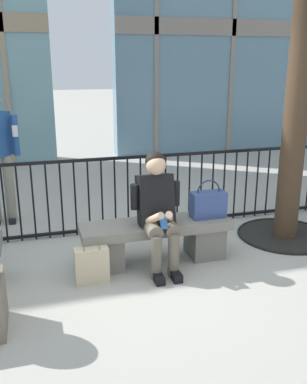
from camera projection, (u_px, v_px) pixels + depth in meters
The scene contains 6 objects.
ground_plane at pixel (156, 261), 4.66m from camera, with size 60.00×60.00×0.00m, color #B2ADA3.
stone_bench at pixel (156, 238), 4.58m from camera, with size 1.60×0.44×0.45m.
seated_person_with_phone at pixel (158, 208), 4.35m from camera, with size 0.52×0.66×1.21m.
handbag_on_bench at pixel (208, 204), 4.63m from camera, with size 0.38×0.18×0.42m.
shopping_bag at pixel (92, 264), 4.17m from camera, with size 0.33×0.15×0.46m.
plaza_railing at pixel (134, 193), 5.41m from camera, with size 7.08×0.04×0.96m.
Camera 1 is at (-1.21, -4.07, 2.07)m, focal length 40.30 mm.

